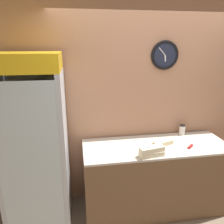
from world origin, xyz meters
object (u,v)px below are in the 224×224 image
chefs_knife (192,145)px  condiment_jar (182,130)px  beverage_cooler (35,137)px  sandwich_flat_left (163,143)px  sandwich_stack_bottom (151,154)px  sandwich_stack_middle (152,149)px

chefs_knife → condiment_jar: condiment_jar is taller
beverage_cooler → sandwich_flat_left: 1.54m
sandwich_stack_bottom → condiment_jar: condiment_jar is taller
sandwich_flat_left → chefs_knife: bearing=-13.9°
sandwich_flat_left → chefs_knife: sandwich_flat_left is taller
chefs_knife → condiment_jar: 0.36m
beverage_cooler → chefs_knife: bearing=-4.2°
sandwich_flat_left → condiment_jar: size_ratio=1.96×
sandwich_stack_bottom → sandwich_stack_middle: (0.00, 0.00, 0.06)m
beverage_cooler → sandwich_flat_left: beverage_cooler is taller
sandwich_flat_left → sandwich_stack_bottom: bearing=-133.1°
beverage_cooler → sandwich_stack_middle: 1.33m
beverage_cooler → sandwich_stack_middle: beverage_cooler is taller
sandwich_stack_bottom → chefs_knife: (0.58, 0.17, -0.02)m
sandwich_stack_middle → condiment_jar: condiment_jar is taller
sandwich_stack_bottom → chefs_knife: bearing=16.0°
beverage_cooler → chefs_knife: 1.89m
sandwich_stack_middle → beverage_cooler: bearing=166.7°
chefs_knife → condiment_jar: size_ratio=1.88×
sandwich_stack_bottom → condiment_jar: size_ratio=2.06×
sandwich_stack_bottom → sandwich_flat_left: bearing=46.9°
sandwich_flat_left → chefs_knife: (0.35, -0.09, -0.02)m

